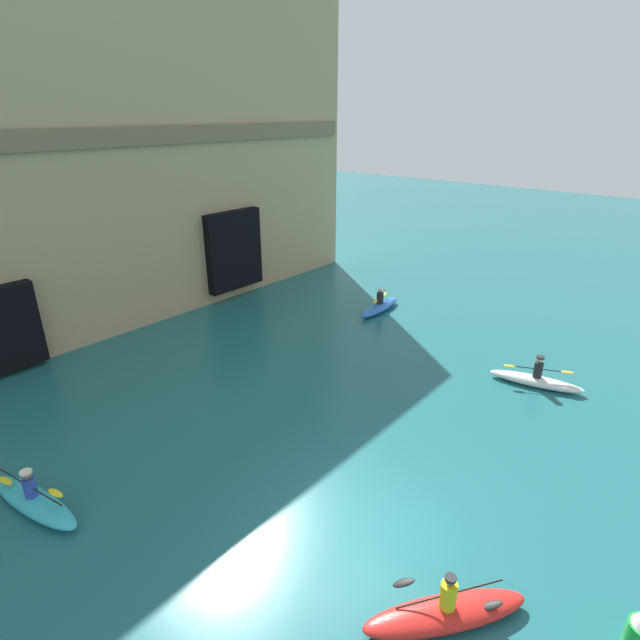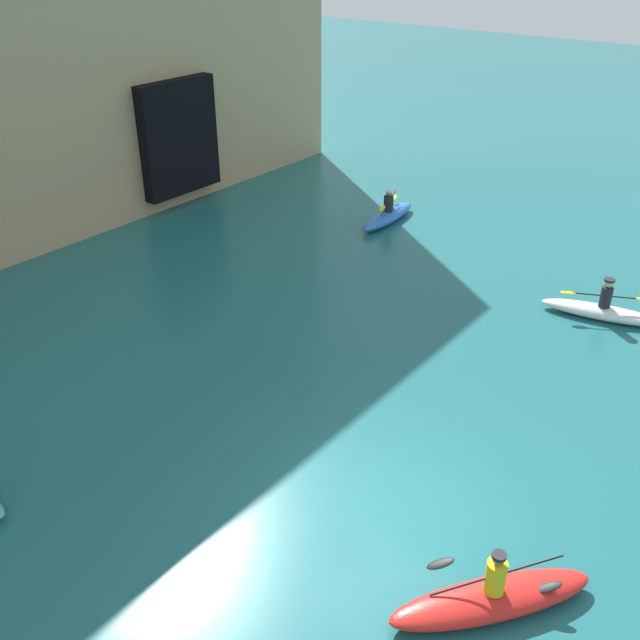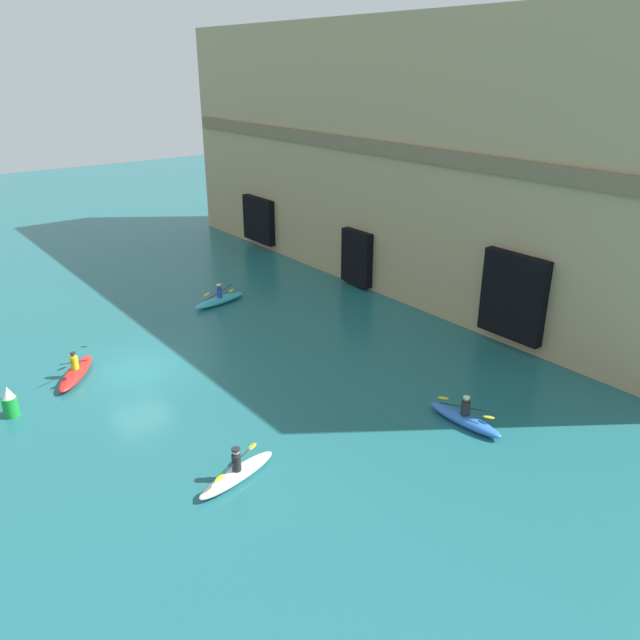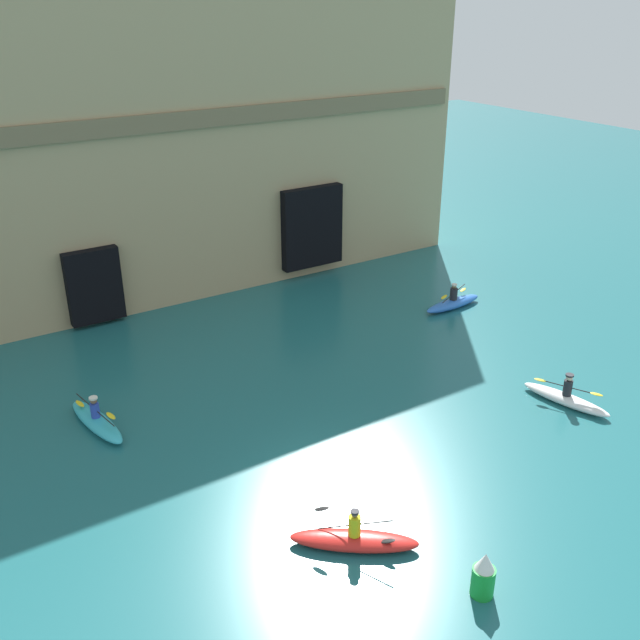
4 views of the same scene
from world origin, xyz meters
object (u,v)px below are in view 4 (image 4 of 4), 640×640
at_px(kayak_cyan, 97,421).
at_px(marker_buoy, 484,576).
at_px(kayak_blue, 453,303).
at_px(kayak_white, 566,398).
at_px(kayak_red, 354,539).

bearing_deg(kayak_cyan, marker_buoy, 15.85).
height_order(kayak_blue, kayak_white, kayak_white).
bearing_deg(kayak_blue, marker_buoy, -132.80).
relative_size(kayak_cyan, kayak_red, 1.08).
relative_size(kayak_cyan, marker_buoy, 2.73).
height_order(kayak_cyan, kayak_red, kayak_red).
relative_size(kayak_blue, kayak_red, 1.01).
relative_size(kayak_cyan, kayak_white, 1.04).
relative_size(kayak_blue, marker_buoy, 2.57).
bearing_deg(marker_buoy, kayak_red, 119.25).
bearing_deg(kayak_blue, kayak_red, -144.07).
distance_m(kayak_cyan, marker_buoy, 13.62).
height_order(kayak_red, marker_buoy, marker_buoy).
bearing_deg(kayak_blue, kayak_cyan, -179.54).
xyz_separation_m(kayak_blue, marker_buoy, (-11.15, -13.37, 0.33)).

